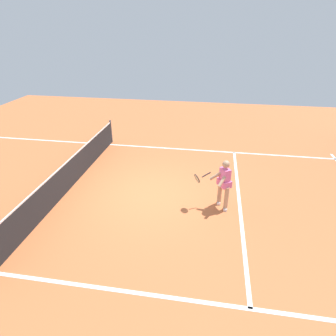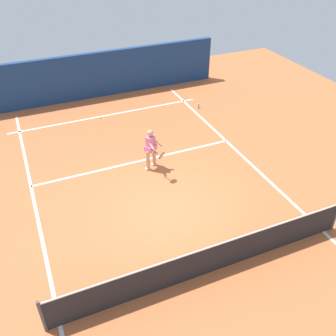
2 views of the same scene
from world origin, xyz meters
The scene contains 10 objects.
ground_plane centered at (0.00, 0.00, 0.00)m, with size 24.65×24.65×0.00m, color #C66638.
court_back_wall centered at (0.00, -9.18, 1.10)m, with size 12.65×0.24×2.19m, color navy.
baseline_marking centered at (0.00, -6.98, 0.00)m, with size 8.65×0.10×0.01m, color white.
service_line_marking centered at (0.00, -2.90, 0.00)m, with size 7.65×0.10×0.01m, color white.
sideline_left_marking centered at (-3.82, 0.00, 0.00)m, with size 0.10×16.96×0.01m, color white.
sideline_right_marking centered at (3.82, 0.00, 0.00)m, with size 0.10×16.96×0.01m, color white.
court_net centered at (0.00, 2.70, 0.50)m, with size 8.33×0.08×1.06m.
tennis_player centered at (-0.37, -2.33, 0.85)m, with size 0.68×1.14×1.55m.
tennis_ball_near centered at (0.38, -6.80, 0.03)m, with size 0.07×0.07×0.07m, color #D1E533.
water_bottle centered at (-4.13, -5.97, 0.12)m, with size 0.07×0.07×0.24m, color #4C9EE5.
Camera 2 is at (3.49, 8.19, 7.88)m, focal length 40.13 mm.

